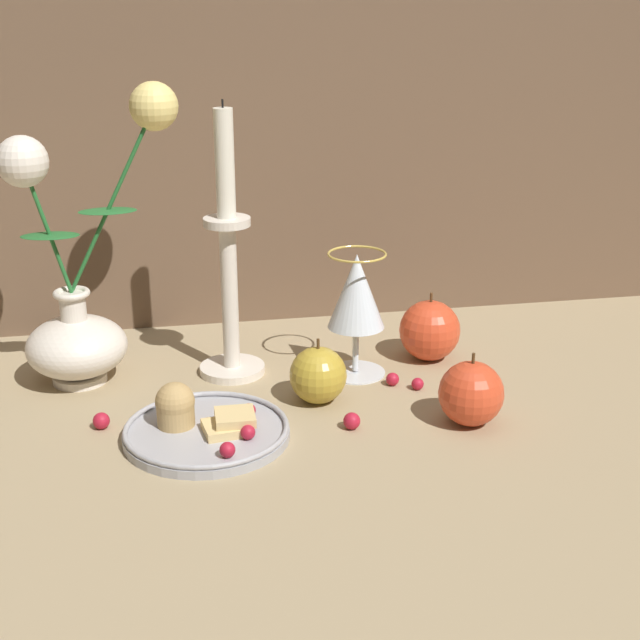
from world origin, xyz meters
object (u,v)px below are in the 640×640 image
vase (78,296)px  wine_glass (356,296)px  plate_with_pastries (203,426)px  apple_beside_vase (318,375)px  apple_near_glass (471,393)px  candlestick (229,272)px  apple_at_table_edge (430,330)px

vase → wine_glass: (0.34, -0.04, -0.01)m
plate_with_pastries → apple_beside_vase: bearing=25.2°
plate_with_pastries → apple_near_glass: bearing=-4.2°
plate_with_pastries → apple_near_glass: apple_near_glass is taller
plate_with_pastries → apple_near_glass: (0.30, -0.02, 0.02)m
vase → candlestick: vase is taller
plate_with_pastries → wine_glass: bearing=34.6°
apple_at_table_edge → vase: bearing=178.4°
vase → apple_near_glass: 0.49m
wine_glass → apple_near_glass: wine_glass is taller
wine_glass → apple_at_table_edge: wine_glass is taller
vase → candlestick: size_ratio=1.06×
candlestick → vase: bearing=177.0°
vase → apple_near_glass: (0.44, -0.20, -0.08)m
candlestick → apple_at_table_edge: candlestick is taller
plate_with_pastries → wine_glass: wine_glass is taller
apple_near_glass → apple_at_table_edge: 0.19m
wine_glass → candlestick: size_ratio=0.47×
wine_glass → apple_beside_vase: (-0.06, -0.07, -0.07)m
plate_with_pastries → wine_glass: 0.27m
plate_with_pastries → apple_beside_vase: (0.14, 0.07, 0.02)m
apple_beside_vase → apple_at_table_edge: bearing=31.2°
vase → apple_near_glass: vase is taller
plate_with_pastries → apple_at_table_edge: (0.31, 0.17, 0.03)m
apple_near_glass → apple_at_table_edge: size_ratio=0.93×
apple_at_table_edge → apple_near_glass: bearing=-93.3°
wine_glass → apple_beside_vase: size_ratio=2.00×
candlestick → plate_with_pastries: bearing=-105.8°
vase → candlestick: bearing=-3.0°
vase → plate_with_pastries: vase is taller
plate_with_pastries → candlestick: size_ratio=0.53×
vase → apple_beside_vase: bearing=-22.6°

